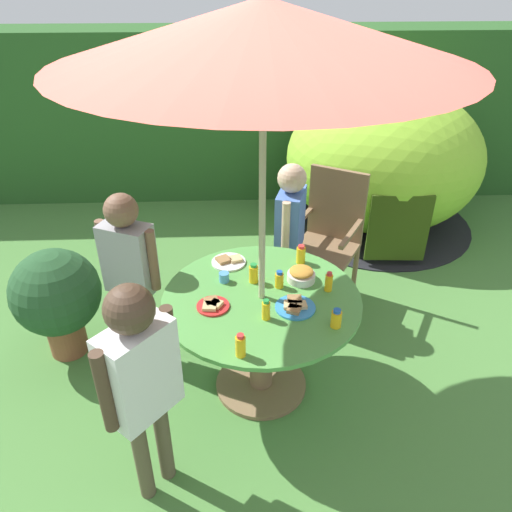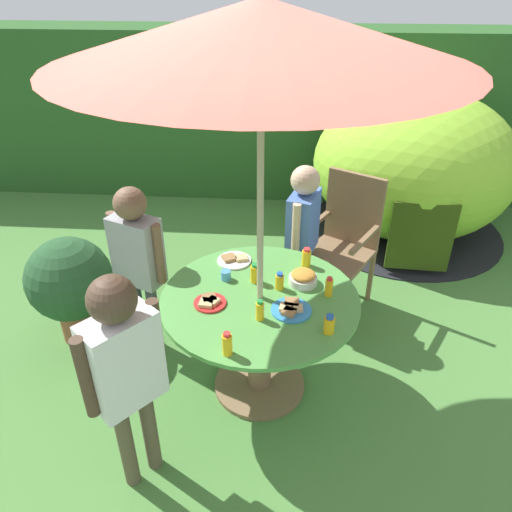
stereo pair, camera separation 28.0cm
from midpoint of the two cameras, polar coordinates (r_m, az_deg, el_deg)
ground_plane at (r=3.34m, az=-1.90°, el=-14.89°), size 10.00×10.00×0.02m
hedge_backdrop at (r=5.68m, az=-2.60°, el=16.07°), size 9.00×0.70×1.76m
garden_table at (r=2.99m, az=-2.08°, el=-8.19°), size 1.16×1.16×0.72m
patio_umbrella at (r=2.31m, az=-2.92°, el=24.43°), size 1.90×1.90×2.26m
wooden_chair at (r=3.81m, az=6.38°, el=2.60°), size 0.64×0.65×1.05m
dome_tent at (r=5.01m, az=12.91°, el=10.79°), size 2.03×2.03×1.39m
potted_plant at (r=3.58m, az=-24.15°, el=-4.28°), size 0.59×0.59×0.80m
child_in_blue_shirt at (r=3.55m, az=1.74°, el=4.01°), size 0.25×0.39×1.19m
child_in_grey_shirt at (r=3.22m, az=-16.94°, el=-0.35°), size 0.39×0.29×1.22m
child_in_white_shirt at (r=2.35m, az=-16.70°, el=-12.82°), size 0.36×0.37×1.28m
snack_bowl at (r=2.97m, az=2.58°, el=-2.26°), size 0.17×0.17×0.09m
plate_mid_right at (r=2.76m, az=1.63°, el=-5.92°), size 0.23×0.23×0.03m
plate_front_edge at (r=2.79m, az=-7.91°, el=-5.74°), size 0.19×0.19×0.03m
plate_back_edge at (r=3.16m, az=-5.70°, el=-0.68°), size 0.22×0.22×0.03m
juice_bottle_near_left at (r=2.95m, az=-3.00°, el=-2.12°), size 0.06×0.06×0.13m
juice_bottle_near_right at (r=2.88m, az=5.68°, el=-3.11°), size 0.04×0.04×0.12m
juice_bottle_far_left at (r=2.63m, az=6.26°, el=-7.32°), size 0.06×0.06×0.11m
juice_bottle_far_right at (r=2.45m, az=-5.13°, el=-10.42°), size 0.05×0.05×0.13m
juice_bottle_center_front at (r=3.13m, az=2.67°, el=0.08°), size 0.06×0.06×0.13m
juice_bottle_center_back at (r=2.90m, az=-0.04°, el=-2.85°), size 0.05×0.05×0.11m
juice_bottle_mid_left at (r=2.66m, az=-1.85°, el=-6.36°), size 0.05×0.05×0.12m
cup_near at (r=2.98m, az=-6.40°, el=-2.53°), size 0.06×0.06×0.06m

